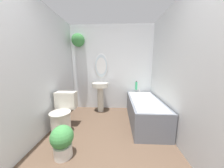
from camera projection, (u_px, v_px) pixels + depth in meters
wall_back at (108, 65)px, 3.25m from camera, size 2.44×0.35×2.40m
wall_left at (37, 71)px, 1.92m from camera, size 0.06×2.93×2.40m
wall_right at (180, 72)px, 1.80m from camera, size 0.06×2.93×2.40m
toilet at (63, 114)px, 2.22m from camera, size 0.42×0.58×0.75m
pedestal_sink at (100, 92)px, 3.11m from camera, size 0.44×0.44×0.91m
bathtub at (144, 110)px, 2.57m from camera, size 0.67×1.52×0.61m
shampoo_bottle at (136, 86)px, 3.14m from camera, size 0.06×0.06×0.24m
potted_plant at (62, 140)px, 1.59m from camera, size 0.32×0.32×0.47m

